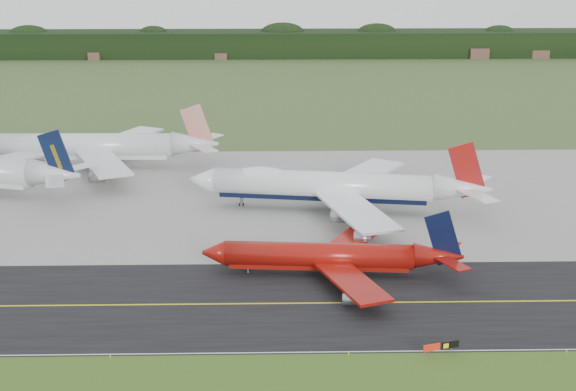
# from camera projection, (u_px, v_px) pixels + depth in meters

# --- Properties ---
(ground) EXTENTS (600.00, 600.00, 0.00)m
(ground) POSITION_uv_depth(u_px,v_px,m) (304.00, 292.00, 127.59)
(ground) COLOR #3A5126
(ground) RESTS_ON ground
(taxiway) EXTENTS (400.00, 32.00, 0.02)m
(taxiway) POSITION_uv_depth(u_px,v_px,m) (305.00, 303.00, 123.78)
(taxiway) COLOR black
(taxiway) RESTS_ON ground
(apron) EXTENTS (400.00, 78.00, 0.01)m
(apron) POSITION_uv_depth(u_px,v_px,m) (294.00, 195.00, 176.18)
(apron) COLOR gray
(apron) RESTS_ON ground
(taxiway_centreline) EXTENTS (400.00, 0.40, 0.00)m
(taxiway_centreline) POSITION_uv_depth(u_px,v_px,m) (305.00, 303.00, 123.77)
(taxiway_centreline) COLOR #D2CC13
(taxiway_centreline) RESTS_ON taxiway
(taxiway_edge_line) EXTENTS (400.00, 0.25, 0.00)m
(taxiway_edge_line) POSITION_uv_depth(u_px,v_px,m) (309.00, 352.00, 109.01)
(taxiway_edge_line) COLOR silver
(taxiway_edge_line) RESTS_ON taxiway
(horizon_treeline) EXTENTS (700.00, 25.00, 12.00)m
(horizon_treeline) POSITION_uv_depth(u_px,v_px,m) (281.00, 45.00, 386.75)
(horizon_treeline) COLOR black
(horizon_treeline) RESTS_ON ground
(jet_ba_747) EXTENTS (62.36, 51.11, 15.70)m
(jet_ba_747) POSITION_uv_depth(u_px,v_px,m) (333.00, 186.00, 164.61)
(jet_ba_747) COLOR white
(jet_ba_747) RESTS_ON ground
(jet_red_737) EXTENTS (43.70, 35.53, 11.80)m
(jet_red_737) POSITION_uv_depth(u_px,v_px,m) (333.00, 257.00, 133.39)
(jet_red_737) COLOR #96100A
(jet_red_737) RESTS_ON ground
(jet_star_tail) EXTENTS (60.34, 50.64, 15.95)m
(jet_star_tail) POSITION_uv_depth(u_px,v_px,m) (97.00, 147.00, 196.32)
(jet_star_tail) COLOR silver
(jet_star_tail) RESTS_ON ground
(taxiway_sign) EXTENTS (5.10, 1.59, 1.75)m
(taxiway_sign) POSITION_uv_depth(u_px,v_px,m) (441.00, 346.00, 108.08)
(taxiway_sign) COLOR slate
(taxiway_sign) RESTS_ON ground
(edge_marker_left) EXTENTS (0.16, 0.16, 0.50)m
(edge_marker_left) POSITION_uv_depth(u_px,v_px,m) (110.00, 356.00, 107.44)
(edge_marker_left) COLOR yellow
(edge_marker_left) RESTS_ON ground
(edge_marker_center) EXTENTS (0.16, 0.16, 0.50)m
(edge_marker_center) POSITION_uv_depth(u_px,v_px,m) (349.00, 354.00, 108.09)
(edge_marker_center) COLOR yellow
(edge_marker_center) RESTS_ON ground
(edge_marker_right) EXTENTS (0.16, 0.16, 0.50)m
(edge_marker_right) POSITION_uv_depth(u_px,v_px,m) (566.00, 352.00, 108.70)
(edge_marker_right) COLOR yellow
(edge_marker_right) RESTS_ON ground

